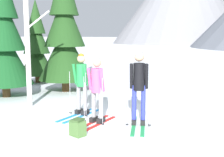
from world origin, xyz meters
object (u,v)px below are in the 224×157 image
(skier_in_pink, at_px, (97,87))
(pine_tree_far, at_px, (37,45))
(birch_tree_tall, at_px, (28,42))
(pine_tree_mid, at_px, (4,36))
(backpack_on_snow_front, at_px, (78,128))
(pine_tree_near, at_px, (65,33))
(skier_in_green, at_px, (81,82))
(skier_in_black, at_px, (139,84))

(skier_in_pink, height_order, pine_tree_far, pine_tree_far)
(birch_tree_tall, bearing_deg, pine_tree_mid, 158.36)
(pine_tree_mid, bearing_deg, backpack_on_snow_front, -26.89)
(skier_in_pink, height_order, pine_tree_mid, pine_tree_mid)
(backpack_on_snow_front, bearing_deg, pine_tree_near, 128.76)
(skier_in_green, relative_size, birch_tree_tall, 0.43)
(skier_in_pink, relative_size, pine_tree_near, 0.34)
(pine_tree_far, bearing_deg, skier_in_black, -31.06)
(pine_tree_near, xyz_separation_m, pine_tree_mid, (-1.27, -1.82, -0.12))
(skier_in_pink, distance_m, birch_tree_tall, 3.01)
(skier_in_black, height_order, pine_tree_far, pine_tree_far)
(skier_in_green, relative_size, pine_tree_mid, 0.37)
(pine_tree_near, distance_m, pine_tree_far, 2.82)
(pine_tree_far, xyz_separation_m, backpack_on_snow_front, (5.82, -5.39, -1.55))
(skier_in_pink, xyz_separation_m, backpack_on_snow_front, (0.11, -1.03, -0.72))
(backpack_on_snow_front, bearing_deg, skier_in_pink, 96.04)
(birch_tree_tall, relative_size, backpack_on_snow_front, 10.47)
(backpack_on_snow_front, bearing_deg, skier_in_green, 120.12)
(pine_tree_mid, distance_m, birch_tree_tall, 1.88)
(skier_in_pink, height_order, skier_in_black, skier_in_black)
(skier_in_pink, xyz_separation_m, skier_in_black, (0.99, 0.32, 0.12))
(pine_tree_near, distance_m, birch_tree_tall, 2.57)
(pine_tree_far, distance_m, birch_tree_tall, 4.78)
(backpack_on_snow_front, bearing_deg, pine_tree_far, 137.20)
(birch_tree_tall, distance_m, backpack_on_snow_front, 3.75)
(birch_tree_tall, bearing_deg, backpack_on_snow_front, -29.87)
(birch_tree_tall, bearing_deg, skier_in_green, -3.52)
(pine_tree_mid, distance_m, pine_tree_far, 3.31)
(skier_in_black, distance_m, birch_tree_tall, 3.87)
(skier_in_pink, distance_m, pine_tree_near, 4.68)
(pine_tree_far, height_order, birch_tree_tall, birch_tree_tall)
(pine_tree_far, xyz_separation_m, birch_tree_tall, (2.96, -3.74, 0.24))
(birch_tree_tall, height_order, backpack_on_snow_front, birch_tree_tall)
(skier_in_green, height_order, skier_in_black, skier_in_black)
(pine_tree_mid, relative_size, birch_tree_tall, 1.18)
(pine_tree_near, bearing_deg, birch_tree_tall, -79.31)
(pine_tree_near, bearing_deg, backpack_on_snow_front, -51.24)
(skier_in_black, bearing_deg, pine_tree_near, 146.40)
(birch_tree_tall, xyz_separation_m, backpack_on_snow_front, (2.86, -1.64, -1.79))
(skier_in_black, relative_size, birch_tree_tall, 0.46)
(pine_tree_near, relative_size, birch_tree_tall, 1.24)
(skier_in_pink, relative_size, birch_tree_tall, 0.42)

